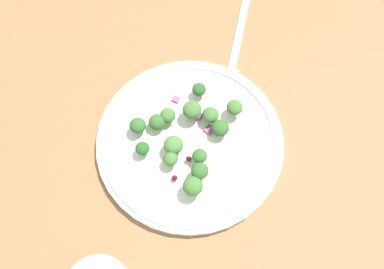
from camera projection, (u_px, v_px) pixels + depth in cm
name	position (u px, v px, depth cm)	size (l,w,h in cm)	color
ground_plane	(187.00, 141.00, 62.09)	(180.00, 180.00, 2.00)	olive
plate	(192.00, 140.00, 60.17)	(26.40, 26.40, 1.70)	white
dressing_pool	(192.00, 139.00, 59.77)	(15.31, 15.31, 0.20)	white
broccoli_floret_0	(192.00, 110.00, 59.19)	(2.66, 2.66, 2.69)	#8EB77A
broccoli_floret_1	(211.00, 116.00, 59.26)	(2.33, 2.33, 2.36)	#9EC684
broccoli_floret_2	(142.00, 148.00, 57.65)	(1.93, 1.93, 1.95)	#ADD18E
broccoli_floret_3	(157.00, 122.00, 59.20)	(2.33, 2.33, 2.36)	#9EC684
broccoli_floret_4	(173.00, 145.00, 57.38)	(2.65, 2.65, 2.68)	#8EB77A
broccoli_floret_5	(168.00, 115.00, 59.36)	(2.19, 2.19, 2.21)	#9EC684
broccoli_floret_6	(200.00, 156.00, 56.98)	(2.02, 2.02, 2.05)	#ADD18E
broccoli_floret_7	(220.00, 128.00, 58.58)	(2.45, 2.45, 2.48)	#9EC684
broccoli_floret_8	(235.00, 108.00, 59.60)	(2.30, 2.30, 2.33)	#8EB77A
broccoli_floret_9	(138.00, 126.00, 58.85)	(2.31, 2.31, 2.33)	#ADD18E
broccoli_floret_10	(193.00, 186.00, 54.95)	(2.62, 2.62, 2.65)	#8EB77A
broccoli_floret_11	(171.00, 159.00, 56.67)	(1.95, 1.95, 1.98)	#ADD18E
broccoli_floret_12	(200.00, 171.00, 55.65)	(2.32, 2.32, 2.35)	#8EB77A
broccoli_floret_13	(199.00, 90.00, 61.16)	(2.02, 2.02, 2.04)	#8EB77A
cranberry_0	(175.00, 178.00, 56.70)	(0.77, 0.77, 0.77)	maroon
cranberry_1	(158.00, 117.00, 60.35)	(0.74, 0.74, 0.74)	maroon
cranberry_2	(178.00, 148.00, 58.74)	(0.93, 0.93, 0.93)	maroon
cranberry_3	(189.00, 159.00, 57.61)	(0.76, 0.76, 0.76)	#4C0A14
onion_bit_0	(199.00, 116.00, 60.59)	(0.93, 0.91, 0.51)	#934C84
onion_bit_1	(209.00, 130.00, 60.03)	(1.18, 1.17, 0.59)	#934C84
onion_bit_2	(176.00, 99.00, 61.96)	(0.90, 1.03, 0.48)	#A35B93
fork	(237.00, 45.00, 67.38)	(14.71, 14.13, 0.50)	silver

